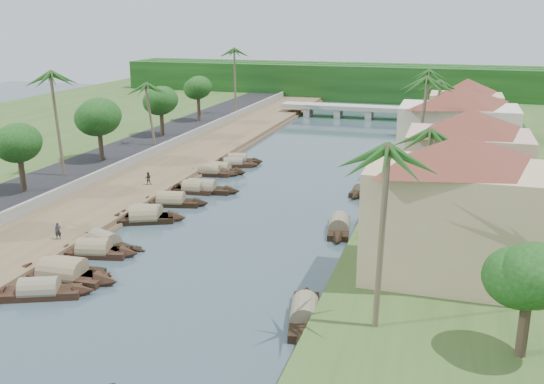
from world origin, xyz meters
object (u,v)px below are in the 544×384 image
(sampan_1, at_px, (69,271))
(building_near, at_px, (454,206))
(person_near, at_px, (58,231))
(sampan_0, at_px, (40,292))
(bridge, at_px, (354,109))

(sampan_1, bearing_deg, building_near, 7.87)
(building_near, xyz_separation_m, person_near, (-31.86, -0.95, -4.85))
(sampan_0, bearing_deg, building_near, -4.03)
(bridge, bearing_deg, sampan_1, -96.18)
(bridge, relative_size, sampan_1, 3.70)
(bridge, height_order, building_near, building_near)
(building_near, bearing_deg, sampan_1, -168.28)
(sampan_0, bearing_deg, person_near, 94.54)
(bridge, bearing_deg, building_near, -75.61)
(sampan_0, height_order, sampan_1, sampan_1)
(sampan_0, bearing_deg, sampan_1, 69.60)
(sampan_1, relative_size, person_near, 5.14)
(person_near, bearing_deg, sampan_0, -89.35)
(bridge, relative_size, sampan_0, 3.58)
(bridge, xyz_separation_m, person_near, (-12.87, -74.95, -0.19))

